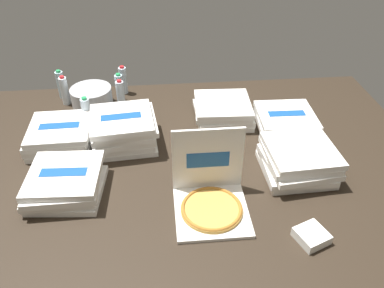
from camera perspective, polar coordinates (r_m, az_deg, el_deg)
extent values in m
cube|color=#2D2319|center=(2.44, -0.44, -4.27)|extent=(3.20, 2.40, 0.02)
cube|color=white|center=(2.16, 2.91, -9.99)|extent=(0.40, 0.40, 0.02)
cylinder|color=gold|center=(2.15, 2.92, -9.63)|extent=(0.34, 0.34, 0.02)
torus|color=#B1712A|center=(2.14, 2.93, -9.46)|extent=(0.34, 0.34, 0.02)
cube|color=white|center=(2.17, 2.36, -2.23)|extent=(0.40, 0.02, 0.40)
cube|color=#19519E|center=(2.16, 2.39, -2.38)|extent=(0.24, 0.00, 0.10)
cube|color=white|center=(2.70, -9.68, 0.60)|extent=(0.43, 0.43, 0.04)
cube|color=#19519E|center=(2.69, -9.73, 0.95)|extent=(0.27, 0.09, 0.00)
cube|color=white|center=(2.69, -10.13, 1.23)|extent=(0.43, 0.43, 0.04)
cube|color=white|center=(2.66, -10.22, 1.85)|extent=(0.45, 0.45, 0.04)
cube|color=white|center=(2.64, -10.00, 2.56)|extent=(0.42, 0.42, 0.04)
cube|color=white|center=(2.62, -9.88, 3.18)|extent=(0.45, 0.45, 0.04)
cube|color=#19519E|center=(2.61, -9.92, 3.56)|extent=(0.27, 0.10, 0.00)
cube|color=white|center=(2.59, -10.46, 3.67)|extent=(0.44, 0.44, 0.04)
cube|color=#19519E|center=(2.58, -10.50, 4.05)|extent=(0.27, 0.10, 0.00)
cube|color=white|center=(2.79, -18.65, 0.23)|extent=(0.42, 0.42, 0.04)
cube|color=#19519E|center=(2.78, -18.73, 0.57)|extent=(0.27, 0.08, 0.00)
cube|color=white|center=(2.78, -18.99, 0.91)|extent=(0.41, 0.41, 0.04)
cube|color=white|center=(2.76, -19.20, 1.54)|extent=(0.41, 0.41, 0.04)
cube|color=white|center=(2.74, -19.04, 2.24)|extent=(0.41, 0.41, 0.04)
cube|color=#19519E|center=(2.72, -19.12, 2.59)|extent=(0.26, 0.08, 0.00)
cube|color=white|center=(2.91, 13.79, 2.83)|extent=(0.42, 0.42, 0.04)
cube|color=white|center=(2.88, 13.70, 3.31)|extent=(0.44, 0.44, 0.04)
cube|color=white|center=(2.87, 13.83, 4.09)|extent=(0.42, 0.42, 0.04)
cube|color=#19519E|center=(2.86, 13.88, 4.43)|extent=(0.27, 0.08, 0.00)
cube|color=white|center=(2.94, 4.86, 4.19)|extent=(0.44, 0.44, 0.04)
cube|color=white|center=(2.90, 4.58, 4.63)|extent=(0.42, 0.42, 0.04)
cube|color=white|center=(2.89, 4.54, 5.36)|extent=(0.43, 0.43, 0.04)
cube|color=white|center=(2.86, 4.60, 5.90)|extent=(0.42, 0.42, 0.04)
cube|color=white|center=(2.50, 15.04, -3.57)|extent=(0.42, 0.42, 0.04)
cube|color=#19519E|center=(2.49, 15.11, -3.22)|extent=(0.27, 0.08, 0.00)
cube|color=white|center=(2.47, 15.15, -3.06)|extent=(0.41, 0.41, 0.04)
cube|color=white|center=(2.45, 15.58, -2.54)|extent=(0.44, 0.44, 0.04)
cube|color=#19519E|center=(2.43, 15.66, -2.17)|extent=(0.27, 0.10, 0.00)
cube|color=white|center=(2.44, 15.61, -1.58)|extent=(0.41, 0.41, 0.04)
cube|color=#19519E|center=(2.43, 15.69, -1.20)|extent=(0.26, 0.08, 0.00)
cube|color=white|center=(2.42, 15.94, -0.88)|extent=(0.43, 0.43, 0.04)
cube|color=white|center=(2.39, -17.92, -6.45)|extent=(0.44, 0.44, 0.04)
cube|color=#19519E|center=(2.38, -18.01, -6.09)|extent=(0.27, 0.10, 0.00)
cube|color=white|center=(2.37, -18.58, -5.75)|extent=(0.41, 0.41, 0.04)
cube|color=#19519E|center=(2.36, -18.68, -5.39)|extent=(0.26, 0.08, 0.00)
cube|color=white|center=(2.34, -18.54, -5.28)|extent=(0.41, 0.41, 0.04)
cube|color=white|center=(2.32, -18.46, -4.36)|extent=(0.42, 0.42, 0.04)
cube|color=#19519E|center=(2.31, -18.55, -3.97)|extent=(0.27, 0.09, 0.00)
cylinder|color=#B7BABF|center=(3.16, -14.65, 6.76)|extent=(0.32, 0.32, 0.15)
cylinder|color=silver|center=(2.88, -15.35, 4.46)|extent=(0.06, 0.06, 0.23)
cylinder|color=#239951|center=(2.83, -15.74, 6.54)|extent=(0.03, 0.03, 0.02)
cylinder|color=silver|center=(3.28, -10.17, 9.27)|extent=(0.06, 0.06, 0.23)
cylinder|color=red|center=(3.23, -10.39, 11.17)|extent=(0.03, 0.03, 0.02)
cylinder|color=silver|center=(3.16, -10.69, 8.13)|extent=(0.06, 0.06, 0.23)
cylinder|color=#239951|center=(3.11, -10.94, 10.09)|extent=(0.03, 0.03, 0.02)
cylinder|color=silver|center=(3.06, -10.53, 7.16)|extent=(0.06, 0.06, 0.23)
cylinder|color=red|center=(3.01, -10.78, 9.17)|extent=(0.03, 0.03, 0.02)
cylinder|color=silver|center=(3.34, -18.85, 8.31)|extent=(0.06, 0.06, 0.23)
cylinder|color=#239951|center=(3.29, -19.26, 10.17)|extent=(0.03, 0.03, 0.02)
cylinder|color=white|center=(3.23, -18.37, 7.48)|extent=(0.06, 0.06, 0.23)
cylinder|color=red|center=(3.18, -18.78, 9.38)|extent=(0.03, 0.03, 0.02)
cube|color=white|center=(2.11, 17.32, -12.90)|extent=(0.19, 0.19, 0.06)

